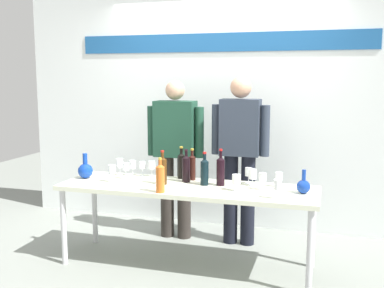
{
  "coord_description": "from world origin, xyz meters",
  "views": [
    {
      "loc": [
        1.16,
        -3.74,
        1.68
      ],
      "look_at": [
        0.0,
        0.15,
        1.08
      ],
      "focal_mm": 42.95,
      "sensor_mm": 36.0,
      "label": 1
    }
  ],
  "objects_px": {
    "presenter_left": "(175,149)",
    "wine_glass_left_1": "(132,165)",
    "wine_glass_right_2": "(253,174)",
    "wine_glass_right_5": "(263,178)",
    "wine_glass_left_3": "(152,165)",
    "wine_bottle_1": "(205,171)",
    "wine_glass_right_0": "(236,179)",
    "wine_bottle_4": "(160,177)",
    "wine_bottle_3": "(221,170)",
    "wine_bottle_5": "(192,166)",
    "wine_glass_left_5": "(112,170)",
    "wine_bottle_2": "(163,169)",
    "wine_bottle_6": "(181,165)",
    "display_table": "(187,192)",
    "wine_glass_left_2": "(126,167)",
    "decanter_blue_right": "(303,186)",
    "wine_glass_right_3": "(249,172)",
    "wine_glass_right_1": "(278,185)",
    "wine_glass_left_4": "(120,163)",
    "presenter_right": "(240,150)",
    "wine_glass_right_4": "(279,177)",
    "wine_glass_left_0": "(142,165)",
    "decanter_blue_left": "(85,170)",
    "wine_bottle_0": "(186,168)"
  },
  "relations": [
    {
      "from": "wine_bottle_5",
      "to": "wine_glass_right_1",
      "type": "distance_m",
      "value": 0.95
    },
    {
      "from": "wine_glass_right_2",
      "to": "wine_glass_right_5",
      "type": "height_order",
      "value": "wine_glass_right_2"
    },
    {
      "from": "wine_bottle_4",
      "to": "wine_glass_right_0",
      "type": "distance_m",
      "value": 0.63
    },
    {
      "from": "wine_bottle_0",
      "to": "wine_glass_right_0",
      "type": "xyz_separation_m",
      "value": [
        0.5,
        -0.2,
        -0.03
      ]
    },
    {
      "from": "wine_glass_right_2",
      "to": "wine_glass_left_5",
      "type": "bearing_deg",
      "value": -170.01
    },
    {
      "from": "display_table",
      "to": "wine_bottle_5",
      "type": "relative_size",
      "value": 7.68
    },
    {
      "from": "wine_bottle_4",
      "to": "wine_bottle_3",
      "type": "bearing_deg",
      "value": 41.94
    },
    {
      "from": "wine_glass_left_1",
      "to": "wine_glass_left_4",
      "type": "relative_size",
      "value": 0.92
    },
    {
      "from": "decanter_blue_left",
      "to": "wine_glass_right_3",
      "type": "height_order",
      "value": "decanter_blue_left"
    },
    {
      "from": "wine_glass_right_0",
      "to": "wine_bottle_2",
      "type": "bearing_deg",
      "value": 175.65
    },
    {
      "from": "wine_glass_right_3",
      "to": "wine_bottle_5",
      "type": "bearing_deg",
      "value": -179.77
    },
    {
      "from": "wine_bottle_3",
      "to": "wine_glass_right_3",
      "type": "bearing_deg",
      "value": 32.61
    },
    {
      "from": "presenter_left",
      "to": "wine_bottle_3",
      "type": "xyz_separation_m",
      "value": [
        0.61,
        -0.58,
        -0.07
      ]
    },
    {
      "from": "wine_glass_right_0",
      "to": "wine_glass_right_4",
      "type": "relative_size",
      "value": 1.1
    },
    {
      "from": "decanter_blue_right",
      "to": "wine_glass_right_5",
      "type": "xyz_separation_m",
      "value": [
        -0.34,
        0.03,
        0.04
      ]
    },
    {
      "from": "presenter_right",
      "to": "wine_glass_right_4",
      "type": "relative_size",
      "value": 13.08
    },
    {
      "from": "display_table",
      "to": "wine_glass_right_0",
      "type": "distance_m",
      "value": 0.47
    },
    {
      "from": "wine_bottle_5",
      "to": "wine_glass_left_5",
      "type": "relative_size",
      "value": 1.87
    },
    {
      "from": "wine_glass_left_0",
      "to": "wine_glass_left_2",
      "type": "relative_size",
      "value": 0.94
    },
    {
      "from": "wine_bottle_1",
      "to": "wine_glass_right_0",
      "type": "xyz_separation_m",
      "value": [
        0.31,
        -0.12,
        -0.03
      ]
    },
    {
      "from": "wine_bottle_1",
      "to": "wine_bottle_2",
      "type": "distance_m",
      "value": 0.37
    },
    {
      "from": "wine_glass_left_2",
      "to": "decanter_blue_right",
      "type": "bearing_deg",
      "value": -2.82
    },
    {
      "from": "wine_bottle_1",
      "to": "wine_glass_left_5",
      "type": "relative_size",
      "value": 1.88
    },
    {
      "from": "wine_glass_left_2",
      "to": "wine_glass_right_3",
      "type": "bearing_deg",
      "value": 7.18
    },
    {
      "from": "presenter_left",
      "to": "wine_glass_left_3",
      "type": "relative_size",
      "value": 10.84
    },
    {
      "from": "display_table",
      "to": "wine_glass_left_0",
      "type": "bearing_deg",
      "value": 153.89
    },
    {
      "from": "wine_bottle_2",
      "to": "wine_glass_left_2",
      "type": "distance_m",
      "value": 0.41
    },
    {
      "from": "wine_glass_left_2",
      "to": "wine_bottle_2",
      "type": "bearing_deg",
      "value": -13.83
    },
    {
      "from": "wine_glass_left_2",
      "to": "wine_glass_right_5",
      "type": "distance_m",
      "value": 1.28
    },
    {
      "from": "display_table",
      "to": "wine_glass_left_0",
      "type": "xyz_separation_m",
      "value": [
        -0.53,
        0.26,
        0.16
      ]
    },
    {
      "from": "wine_glass_left_0",
      "to": "decanter_blue_left",
      "type": "bearing_deg",
      "value": -153.45
    },
    {
      "from": "display_table",
      "to": "wine_bottle_5",
      "type": "bearing_deg",
      "value": 96.27
    },
    {
      "from": "wine_bottle_3",
      "to": "wine_glass_right_5",
      "type": "distance_m",
      "value": 0.38
    },
    {
      "from": "wine_bottle_3",
      "to": "wine_glass_right_2",
      "type": "height_order",
      "value": "wine_bottle_3"
    },
    {
      "from": "wine_bottle_2",
      "to": "wine_bottle_6",
      "type": "xyz_separation_m",
      "value": [
        0.09,
        0.27,
        -0.0
      ]
    },
    {
      "from": "presenter_left",
      "to": "wine_glass_left_1",
      "type": "xyz_separation_m",
      "value": [
        -0.29,
        -0.44,
        -0.1
      ]
    },
    {
      "from": "wine_bottle_1",
      "to": "wine_glass_right_4",
      "type": "relative_size",
      "value": 2.31
    },
    {
      "from": "presenter_right",
      "to": "wine_glass_left_5",
      "type": "relative_size",
      "value": 10.65
    },
    {
      "from": "display_table",
      "to": "wine_glass_right_2",
      "type": "distance_m",
      "value": 0.59
    },
    {
      "from": "wine_glass_left_3",
      "to": "wine_glass_right_2",
      "type": "distance_m",
      "value": 0.99
    },
    {
      "from": "presenter_right",
      "to": "wine_bottle_2",
      "type": "height_order",
      "value": "presenter_right"
    },
    {
      "from": "decanter_blue_right",
      "to": "presenter_left",
      "type": "bearing_deg",
      "value": 153.59
    },
    {
      "from": "wine_glass_right_1",
      "to": "wine_glass_left_5",
      "type": "bearing_deg",
      "value": 173.87
    },
    {
      "from": "wine_glass_left_5",
      "to": "wine_glass_right_5",
      "type": "distance_m",
      "value": 1.35
    },
    {
      "from": "decanter_blue_right",
      "to": "wine_bottle_2",
      "type": "xyz_separation_m",
      "value": [
        -1.22,
        -0.02,
        0.07
      ]
    },
    {
      "from": "wine_bottle_2",
      "to": "decanter_blue_right",
      "type": "bearing_deg",
      "value": 0.9
    },
    {
      "from": "wine_glass_left_0",
      "to": "wine_glass_left_1",
      "type": "xyz_separation_m",
      "value": [
        -0.09,
        -0.02,
        0.0
      ]
    },
    {
      "from": "wine_bottle_4",
      "to": "wine_glass_right_3",
      "type": "height_order",
      "value": "wine_bottle_4"
    },
    {
      "from": "presenter_right",
      "to": "wine_glass_right_1",
      "type": "distance_m",
      "value": 1.01
    },
    {
      "from": "wine_bottle_3",
      "to": "wine_glass_right_1",
      "type": "xyz_separation_m",
      "value": [
        0.53,
        -0.31,
        -0.03
      ]
    }
  ]
}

